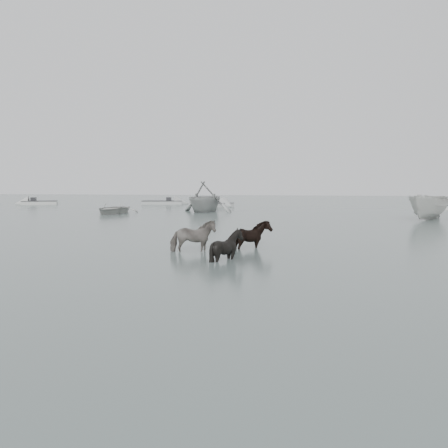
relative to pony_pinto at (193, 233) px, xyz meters
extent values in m
plane|color=#505F5A|center=(0.90, -1.02, -0.67)|extent=(140.00, 140.00, 0.00)
imported|color=black|center=(0.00, 0.00, 0.00)|extent=(1.71, 1.08, 1.34)
imported|color=black|center=(1.93, 1.15, 0.00)|extent=(1.56, 1.67, 1.34)
imported|color=black|center=(1.42, -1.50, 0.01)|extent=(1.48, 1.38, 1.35)
imported|color=#BBBBB6|center=(-10.46, 19.12, -0.23)|extent=(3.09, 4.30, 0.88)
imported|color=#A4A6A4|center=(-3.92, 22.17, 0.62)|extent=(5.52, 5.95, 2.57)
imported|color=beige|center=(11.69, 16.37, 0.21)|extent=(3.92, 4.79, 1.77)
camera|label=1|loc=(3.76, -16.83, 1.80)|focal=40.00mm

